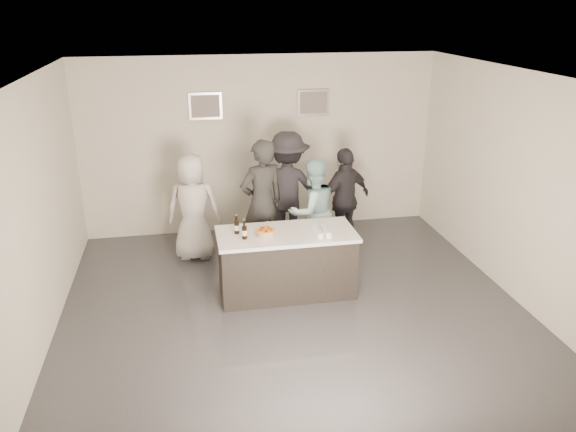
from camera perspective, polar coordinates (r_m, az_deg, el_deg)
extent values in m
plane|color=#3D3D42|center=(7.44, 0.73, -9.67)|extent=(6.00, 6.00, 0.00)
plane|color=white|center=(6.45, 0.85, 13.92)|extent=(6.00, 6.00, 0.00)
cube|color=silver|center=(9.64, -2.79, 7.19)|extent=(6.00, 0.04, 3.00)
cube|color=silver|center=(4.20, 9.16, -12.46)|extent=(6.00, 0.04, 3.00)
cube|color=silver|center=(6.89, -24.46, -0.41)|extent=(0.04, 6.00, 3.00)
cube|color=silver|center=(7.93, 22.56, 2.54)|extent=(0.04, 6.00, 3.00)
cube|color=#B2B2B7|center=(9.38, -8.39, 10.99)|extent=(0.54, 0.04, 0.44)
cube|color=#B2B2B7|center=(9.63, 2.57, 11.44)|extent=(0.54, 0.04, 0.44)
cube|color=white|center=(7.70, -0.18, -4.76)|extent=(1.86, 0.86, 0.90)
cylinder|color=#FFA11A|center=(7.41, -2.30, -1.70)|extent=(0.25, 0.25, 0.07)
cylinder|color=black|center=(7.46, -5.25, -0.86)|extent=(0.07, 0.07, 0.26)
cylinder|color=black|center=(7.29, -4.46, -1.37)|extent=(0.07, 0.07, 0.26)
cube|color=orange|center=(7.48, 3.41, -1.48)|extent=(0.19, 0.40, 0.08)
cube|color=pink|center=(7.17, -2.54, -2.79)|extent=(0.24, 0.08, 0.01)
imported|color=#282828|center=(8.36, -2.65, 1.29)|extent=(0.83, 0.69, 1.95)
imported|color=#A3D5D6|center=(8.50, 2.49, 0.45)|extent=(0.93, 0.82, 1.63)
imported|color=silver|center=(8.72, -9.60, 0.86)|extent=(0.90, 0.66, 1.67)
imported|color=#2A282F|center=(9.03, 5.81, 1.74)|extent=(1.06, 0.80, 1.67)
imported|color=#242329|center=(9.08, -0.04, 2.72)|extent=(1.35, 0.97, 1.90)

